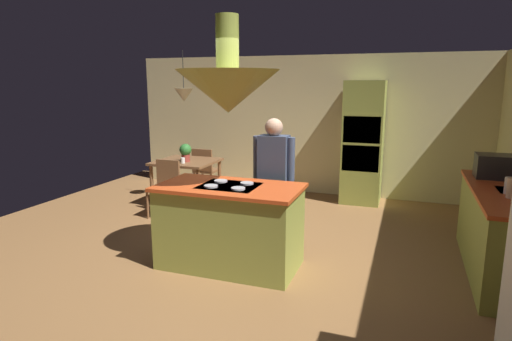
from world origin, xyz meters
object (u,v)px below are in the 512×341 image
Objects in this scene: person_at_island at (274,175)px; canister_tea at (510,186)px; oven_tower at (363,143)px; kitchen_island at (230,226)px; potted_plant_on_table at (186,152)px; microwave_on_counter at (497,166)px; chair_by_back_wall at (205,168)px; chair_facing_island at (165,184)px; cup_on_table at (183,160)px; dining_table at (186,166)px.

canister_tea is (2.55, -0.06, 0.09)m from person_at_island.
oven_tower is at bearing 72.43° from person_at_island.
potted_plant_on_table reaches higher than kitchen_island.
potted_plant_on_table is (-1.95, 1.32, -0.01)m from person_at_island.
person_at_island is 2.65m from microwave_on_counter.
oven_tower is at bearing -170.81° from chair_by_back_wall.
chair_by_back_wall is at bearing 90.00° from chair_facing_island.
potted_plant_on_table is (-2.76, -1.23, -0.12)m from oven_tower.
oven_tower reaches higher than microwave_on_counter.
chair_facing_island is at bearing 160.39° from person_at_island.
kitchen_island is at bearing -108.74° from oven_tower.
chair_by_back_wall is 5.14× the size of canister_tea.
canister_tea is (4.47, -1.23, 0.22)m from cup_on_table.
microwave_on_counter is at bearing -46.19° from oven_tower.
kitchen_island is at bearing 121.36° from chair_by_back_wall.
oven_tower is 2.13× the size of dining_table.
oven_tower is 2.41× the size of chair_facing_island.
kitchen_island is 9.40× the size of canister_tea.
microwave_on_counter is at bearing 163.32° from chair_by_back_wall.
dining_table is (-1.70, 2.10, 0.18)m from kitchen_island.
potted_plant_on_table reaches higher than chair_by_back_wall.
chair_by_back_wall is (0.00, 0.69, -0.15)m from dining_table.
cup_on_table is 0.53× the size of canister_tea.
canister_tea reaches higher than chair_by_back_wall.
chair_facing_island is at bearing 170.32° from canister_tea.
canister_tea is at bearing -17.05° from potted_plant_on_table.
microwave_on_counter is at bearing 15.99° from person_at_island.
chair_facing_island and chair_by_back_wall have the same top height.
microwave_on_counter is at bearing 0.24° from chair_facing_island.
kitchen_island is 1.83× the size of chair_facing_island.
canister_tea is at bearing 12.62° from kitchen_island.
person_at_island is at bearing 133.66° from chair_by_back_wall.
kitchen_island is at bearing -39.68° from chair_facing_island.
potted_plant_on_table is at bearing 146.04° from person_at_island.
kitchen_island is at bearing -167.38° from canister_tea.
kitchen_island reaches higher than chair_facing_island.
kitchen_island is at bearing -153.29° from microwave_on_counter.
person_at_island reaches higher than cup_on_table.
potted_plant_on_table is at bearing -63.84° from dining_table.
oven_tower is 1.28× the size of person_at_island.
kitchen_island is 2.50m from cup_on_table.
person_at_island reaches higher than potted_plant_on_table.
person_at_island is (-0.81, -2.54, -0.11)m from oven_tower.
dining_table is 10.93× the size of cup_on_table.
canister_tea reaches higher than potted_plant_on_table.
microwave_on_counter reaches higher than kitchen_island.
chair_facing_island is 5.14× the size of canister_tea.
oven_tower is 2.51m from microwave_on_counter.
cup_on_table is at bearing 148.80° from person_at_island.
potted_plant_on_table is at bearing 100.43° from cup_on_table.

